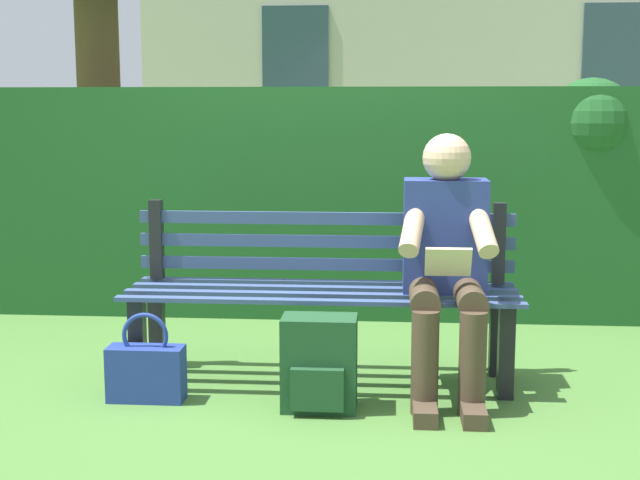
{
  "coord_description": "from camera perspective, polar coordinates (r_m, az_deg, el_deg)",
  "views": [
    {
      "loc": [
        -0.31,
        4.0,
        1.29
      ],
      "look_at": [
        0.0,
        0.1,
        0.7
      ],
      "focal_mm": 49.01,
      "sensor_mm": 36.0,
      "label": 1
    }
  ],
  "objects": [
    {
      "name": "hedge_backdrop",
      "position": [
        5.53,
        2.77,
        2.86
      ],
      "size": [
        4.67,
        0.66,
        1.47
      ],
      "color": "#1E5123",
      "rests_on": "ground"
    },
    {
      "name": "ground",
      "position": [
        4.21,
        0.11,
        -9.24
      ],
      "size": [
        60.0,
        60.0,
        0.0
      ],
      "primitive_type": "plane",
      "color": "#477533"
    },
    {
      "name": "person_seated",
      "position": [
        3.96,
        8.24,
        -1.16
      ],
      "size": [
        0.44,
        0.73,
        1.18
      ],
      "color": "navy",
      "rests_on": "ground"
    },
    {
      "name": "park_bench",
      "position": [
        4.17,
        0.19,
        -3.14
      ],
      "size": [
        1.84,
        0.5,
        0.84
      ],
      "color": "black",
      "rests_on": "ground"
    },
    {
      "name": "backpack",
      "position": [
        3.79,
        -0.05,
        -8.11
      ],
      "size": [
        0.32,
        0.27,
        0.41
      ],
      "color": "#1E4728",
      "rests_on": "ground"
    },
    {
      "name": "handbag",
      "position": [
        4.0,
        -11.28,
        -8.38
      ],
      "size": [
        0.34,
        0.13,
        0.4
      ],
      "color": "navy",
      "rests_on": "ground"
    }
  ]
}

